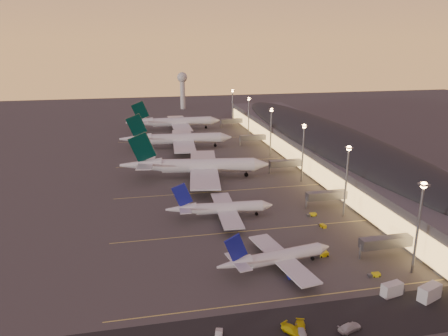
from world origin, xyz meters
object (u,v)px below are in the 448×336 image
Objects in this scene: service_van_b at (293,331)px; service_van_e at (350,327)px; airliner_wide_near at (195,166)px; service_van_c at (302,334)px; catering_truck_b at (430,292)px; baggage_tug_c at (312,215)px; baggage_tug_d at (322,226)px; airliner_narrow_north at (220,208)px; baggage_tug_b at (322,254)px; service_van_d at (300,329)px; airliner_wide_far at (174,122)px; service_van_a at (219,335)px; airliner_narrow_south at (276,257)px; airliner_wide_mid at (177,139)px; radar_tower at (182,84)px; catering_truck_a at (393,289)px; baggage_tug_a at (374,275)px.

service_van_b is 1.01× the size of service_van_e.
airliner_wide_near is 114.87m from service_van_c.
catering_truck_b is at bearing 20.80° from service_van_c.
baggage_tug_c is 9.62m from baggage_tug_d.
airliner_narrow_north is at bearing -79.78° from airliner_wide_near.
catering_truck_b is 1.41× the size of service_van_c.
service_van_d is (-18.82, -30.95, 0.23)m from baggage_tug_b.
baggage_tug_b is (23.33, -193.32, -4.78)m from airliner_wide_far.
baggage_tug_b is 37.73m from service_van_c.
baggage_tug_c is at bearing 34.51° from service_van_b.
service_van_e is at bearing 8.17° from service_van_a.
service_van_a is (-21.21, -25.70, -2.48)m from airliner_narrow_south.
service_van_d is (8.25, -171.12, -4.51)m from airliner_wide_mid.
baggage_tug_b is (27.07, -140.17, -4.74)m from airliner_wide_mid.
radar_tower reaches higher than airliner_narrow_south.
airliner_narrow_north is at bearing 113.52° from service_van_d.
service_van_c is at bearing -92.38° from radar_tower.
airliner_narrow_south is at bearing -75.09° from airliner_narrow_north.
airliner_wide_near is 109.79m from catering_truck_a.
airliner_narrow_north is 6.66× the size of service_van_b.
airliner_narrow_south is at bearing 123.83° from catering_truck_b.
baggage_tug_c is at bearing 75.30° from service_van_c.
radar_tower reaches higher than airliner_wide_mid.
catering_truck_a is at bearing 23.88° from service_van_a.
service_van_d is (-28.05, -59.83, 0.32)m from baggage_tug_c.
airliner_narrow_north is at bearing -83.42° from airliner_wide_mid.
service_van_b is (-37.25, -5.62, -0.93)m from catering_truck_b.
baggage_tug_d is 58.59m from service_van_b.
catering_truck_a is (35.81, -162.51, -3.77)m from airliner_wide_mid.
baggage_tug_a is at bearing 51.86° from service_van_d.
catering_truck_a is at bearing -81.23° from airliner_wide_far.
baggage_tug_a is at bearing -92.93° from baggage_tug_c.
airliner_wide_far is 1.99× the size of radar_tower.
baggage_tug_c is 0.63× the size of service_van_e.
airliner_narrow_south is at bearing 92.48° from service_van_c.
baggage_tug_d is 0.65× the size of service_van_d.
catering_truck_b is (31.94, -22.13, -1.43)m from airliner_narrow_south.
baggage_tug_b is at bearing -52.80° from airliner_narrow_north.
service_van_a is (-30.61, -315.63, -21.16)m from radar_tower.
service_van_e is (12.40, -1.39, -0.01)m from service_van_b.
airliner_wide_far is 19.30× the size of baggage_tug_a.
service_van_e is at bearing -35.56° from service_van_b.
airliner_wide_mid is 142.83m from baggage_tug_b.
airliner_narrow_north is 57.65m from baggage_tug_a.
service_van_b is at bearing 151.73° from service_van_c.
radar_tower is at bearing 96.40° from baggage_tug_a.
service_van_e is (-17.25, -19.33, 0.37)m from baggage_tug_a.
airliner_narrow_south is 30.08m from service_van_e.
service_van_b is at bearing 7.76° from service_van_a.
service_van_c reaches higher than baggage_tug_d.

